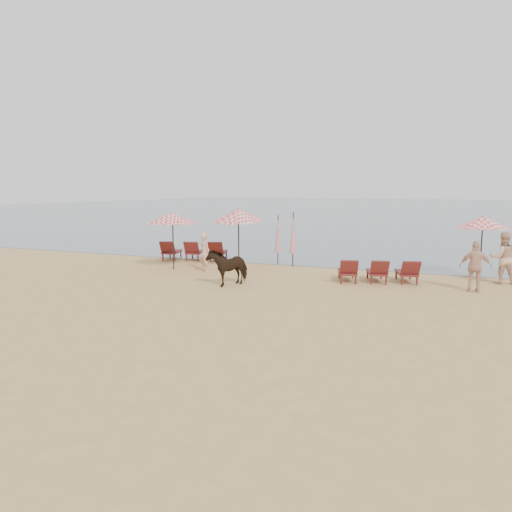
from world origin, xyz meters
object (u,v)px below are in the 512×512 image
Objects in this scene: beachgoer_right_a at (503,258)px; umbrella_closed_right at (278,234)px; lounger_cluster_right at (378,271)px; umbrella_open_left_b at (239,215)px; cow at (228,267)px; beachgoer_left at (205,252)px; umbrella_open_right at (483,222)px; umbrella_open_left_a at (173,218)px; lounger_cluster_left at (194,251)px; umbrella_closed_left at (293,233)px; beachgoer_right_b at (476,267)px.

umbrella_closed_right is at bearing -22.52° from beachgoer_right_a.
lounger_cluster_right is 6.51m from umbrella_open_left_b.
cow is (-0.02, -5.25, -0.74)m from umbrella_closed_right.
beachgoer_left is at bearing -126.37° from umbrella_closed_right.
umbrella_open_left_b reaches higher than cow.
umbrella_open_right is 1.07× the size of umbrella_closed_right.
beachgoer_left is 11.53m from beachgoer_right_a.
lounger_cluster_right is at bearing 48.68° from cow.
umbrella_open_left_b is at bearing 39.85° from umbrella_open_left_a.
lounger_cluster_left is at bearing 152.87° from cow.
beachgoer_right_a is (0.71, -0.73, -1.25)m from umbrella_open_right.
umbrella_open_right is (9.68, 1.26, -0.14)m from umbrella_open_left_b.
umbrella_open_right reaches higher than umbrella_closed_left.
umbrella_open_left_b is at bearing -42.30° from lounger_cluster_left.
cow is at bearing -18.48° from umbrella_open_left_a.
lounger_cluster_right is 5.55m from cow.
umbrella_open_left_b is 2.31m from umbrella_closed_right.
umbrella_open_right is at bearing 1.37° from umbrella_open_left_b.
umbrella_open_right reaches higher than cow.
umbrella_open_left_b is 1.66× the size of beachgoer_left.
beachgoer_right_a is at bearing -117.46° from beachgoer_right_b.
beachgoer_right_a is at bearing -62.05° from umbrella_open_right.
umbrella_open_right is 3.07m from beachgoer_right_b.
umbrella_open_right reaches higher than beachgoer_left.
beachgoer_right_a is (8.40, -0.97, -0.53)m from umbrella_closed_left.
beachgoer_right_a is at bearing -7.57° from umbrella_closed_right.
beachgoer_right_a is at bearing 3.75° from lounger_cluster_right.
beachgoer_right_a reaches higher than beachgoer_left.
umbrella_closed_left is at bearing -106.87° from beachgoer_left.
cow is (3.67, -2.19, -1.56)m from umbrella_open_left_a.
umbrella_open_left_b reaches higher than lounger_cluster_right.
umbrella_closed_left is 1.54× the size of cow.
umbrella_open_right is 1.01× the size of umbrella_closed_left.
beachgoer_right_a is at bearing 20.42° from umbrella_open_left_a.
umbrella_open_left_a is at bearing -3.28° from beachgoer_right_b.
lounger_cluster_right is 4.97m from umbrella_closed_left.
umbrella_open_right is 1.28× the size of beachgoer_right_a.
beachgoer_right_b is at bearing -30.33° from lounger_cluster_left.
beachgoer_right_b is at bearing -21.87° from umbrella_closed_left.
umbrella_open_right is 1.55× the size of cow.
umbrella_closed_left is 1.39× the size of beachgoer_right_b.
umbrella_closed_right reaches higher than lounger_cluster_right.
beachgoer_left is (-2.17, 2.28, 0.15)m from cow.
umbrella_closed_left is 1.27× the size of beachgoer_right_a.
lounger_cluster_left is 12.84m from umbrella_open_right.
umbrella_closed_left is (-4.15, 2.53, 1.06)m from lounger_cluster_right.
umbrella_open_right is at bearing -17.91° from lounger_cluster_left.
beachgoer_left reaches higher than cow.
lounger_cluster_right is 4.56m from beachgoer_right_a.
beachgoer_left is at bearing -6.23° from beachgoer_right_a.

